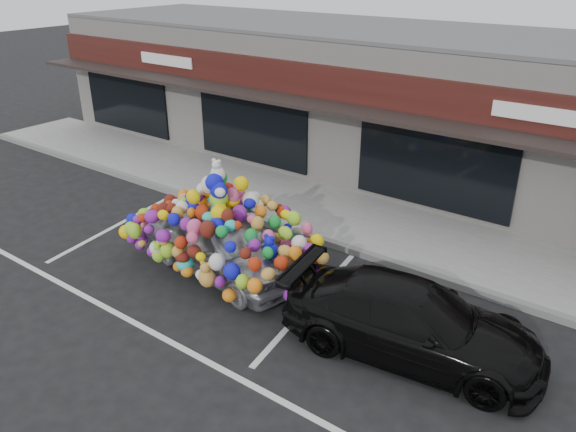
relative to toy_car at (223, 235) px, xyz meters
The scene contains 9 objects.
ground 1.04m from the toy_car, 164.63° to the right, with size 90.00×90.00×0.00m, color black.
shop_building 8.41m from the toy_car, 93.89° to the left, with size 24.00×7.20×4.31m.
sidewalk 3.97m from the toy_car, 98.34° to the left, with size 26.00×3.00×0.15m, color gray.
kerb 2.54m from the toy_car, 103.52° to the left, with size 26.00×0.18×0.16m, color slate.
parking_stripe_left 3.86m from the toy_car, behind, with size 0.12×4.40×0.01m, color silver.
parking_stripe_mid 2.40m from the toy_car, ahead, with size 0.12×4.40×0.01m, color silver.
lane_line 2.97m from the toy_car, 59.67° to the right, with size 14.00×0.12×0.01m, color silver.
toy_car is the anchor object (origin of this frame).
black_sedan 4.48m from the toy_car, ahead, with size 4.46×1.81×1.30m, color black.
Camera 1 is at (8.02, -7.63, 6.28)m, focal length 35.00 mm.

